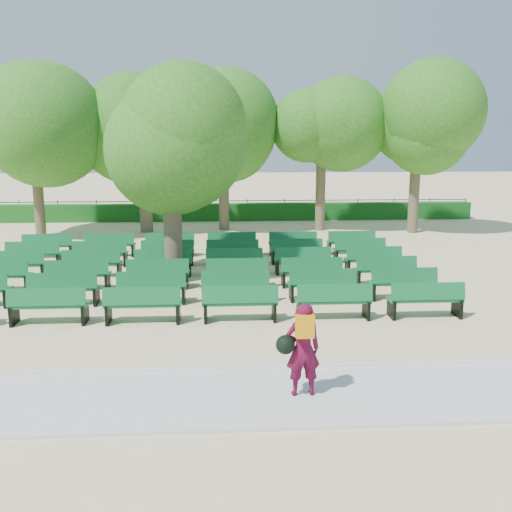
{
  "coord_description": "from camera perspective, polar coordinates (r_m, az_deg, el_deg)",
  "views": [
    {
      "loc": [
        -0.52,
        -16.1,
        4.17
      ],
      "look_at": [
        0.46,
        -1.0,
        1.1
      ],
      "focal_mm": 40.0,
      "sensor_mm": 36.0,
      "label": 1
    }
  ],
  "objects": [
    {
      "name": "ground",
      "position": [
        16.64,
        -1.8,
        -3.05
      ],
      "size": [
        120.0,
        120.0,
        0.0
      ],
      "primitive_type": "plane",
      "color": "beige"
    },
    {
      "name": "tree_line",
      "position": [
        26.43,
        -2.53,
        2.39
      ],
      "size": [
        21.8,
        6.8,
        7.04
      ],
      "primitive_type": null,
      "color": "#32741F",
      "rests_on": "ground"
    },
    {
      "name": "hedge",
      "position": [
        30.33,
        -2.69,
        4.42
      ],
      "size": [
        26.0,
        0.7,
        0.9
      ],
      "primitive_type": "cube",
      "color": "#16571A",
      "rests_on": "ground"
    },
    {
      "name": "curb",
      "position": [
        10.69,
        -0.65,
        -11.21
      ],
      "size": [
        30.0,
        0.12,
        0.1
      ],
      "primitive_type": "cube",
      "color": "silver",
      "rests_on": "ground"
    },
    {
      "name": "fence",
      "position": [
        30.79,
        -2.7,
        3.68
      ],
      "size": [
        26.0,
        0.1,
        1.02
      ],
      "primitive_type": null,
      "color": "black",
      "rests_on": "ground"
    },
    {
      "name": "paving",
      "position": [
        9.65,
        -0.27,
        -13.95
      ],
      "size": [
        30.0,
        2.2,
        0.06
      ],
      "primitive_type": "cube",
      "color": "silver",
      "rests_on": "ground"
    },
    {
      "name": "bench_array",
      "position": [
        17.32,
        -5.81,
        -2.21
      ],
      "size": [
        1.79,
        0.61,
        1.12
      ],
      "rotation": [
        0.0,
        0.0,
        -0.04
      ],
      "color": "#106131",
      "rests_on": "ground"
    },
    {
      "name": "person",
      "position": [
        9.39,
        4.57,
        -9.16
      ],
      "size": [
        0.75,
        0.46,
        1.57
      ],
      "rotation": [
        0.0,
        0.0,
        3.22
      ],
      "color": "#4E0B25",
      "rests_on": "ground"
    },
    {
      "name": "tree_among",
      "position": [
        16.74,
        -8.57,
        11.4
      ],
      "size": [
        4.71,
        4.71,
        6.33
      ],
      "color": "brown",
      "rests_on": "ground"
    }
  ]
}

